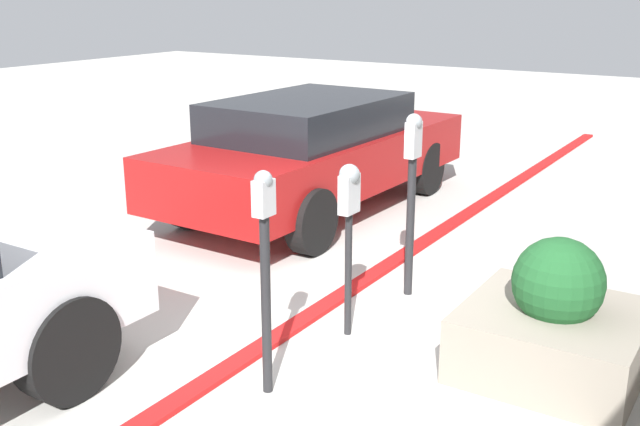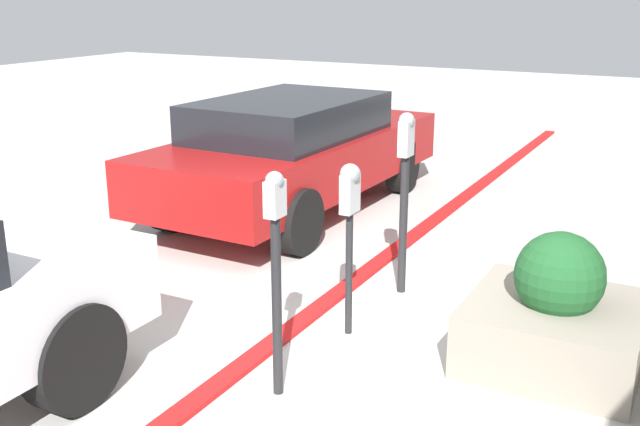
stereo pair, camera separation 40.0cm
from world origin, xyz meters
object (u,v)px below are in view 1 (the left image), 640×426
(parking_meter_second, at_px, (349,209))
(parked_car_middle, at_px, (315,150))
(parking_meter_nearest, at_px, (265,254))
(parking_meter_middle, at_px, (412,179))
(planter_box, at_px, (554,325))

(parking_meter_second, height_order, parked_car_middle, parked_car_middle)
(parking_meter_nearest, height_order, parking_meter_middle, parking_meter_middle)
(parked_car_middle, bearing_deg, parking_meter_second, -141.63)
(parked_car_middle, bearing_deg, parking_meter_nearest, -150.13)
(parking_meter_second, xyz_separation_m, parked_car_middle, (2.75, 2.08, -0.27))
(planter_box, height_order, parked_car_middle, parked_car_middle)
(parking_meter_middle, bearing_deg, planter_box, -116.29)
(parking_meter_middle, bearing_deg, parking_meter_nearest, 178.36)
(parking_meter_middle, height_order, planter_box, parking_meter_middle)
(planter_box, xyz_separation_m, parked_car_middle, (2.50, 3.60, 0.40))
(parking_meter_second, bearing_deg, parking_meter_nearest, 179.29)
(parking_meter_second, relative_size, planter_box, 1.14)
(parking_meter_second, bearing_deg, planter_box, -80.42)
(planter_box, bearing_deg, parking_meter_nearest, 130.30)
(planter_box, relative_size, parked_car_middle, 0.27)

